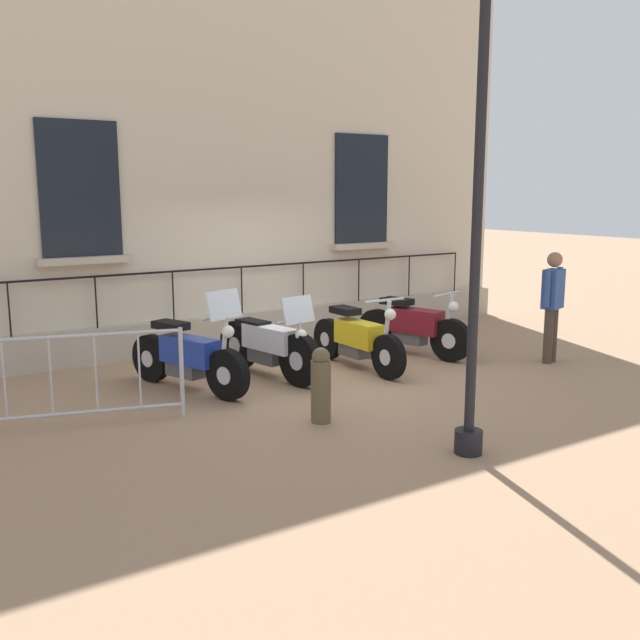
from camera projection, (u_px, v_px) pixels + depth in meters
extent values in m
plane|color=#9E7A5B|center=(313.00, 373.00, 10.25)|extent=(60.00, 60.00, 0.00)
cube|color=beige|center=(227.00, 109.00, 11.72)|extent=(0.60, 11.49, 7.78)
cube|color=#B1A48F|center=(241.00, 329.00, 12.06)|extent=(0.20, 11.49, 0.55)
cube|color=black|center=(362.00, 189.00, 13.05)|extent=(0.06, 1.16, 1.95)
cube|color=#BCAE97|center=(364.00, 246.00, 13.16)|extent=(0.24, 1.36, 0.10)
cube|color=black|center=(80.00, 189.00, 10.33)|extent=(0.06, 1.16, 1.95)
cube|color=#BCAE97|center=(85.00, 260.00, 10.45)|extent=(0.24, 1.36, 0.10)
cube|color=black|center=(241.00, 267.00, 11.83)|extent=(0.03, 9.65, 0.03)
cylinder|color=black|center=(9.00, 310.00, 9.96)|extent=(0.02, 0.02, 0.78)
cylinder|color=black|center=(96.00, 302.00, 10.61)|extent=(0.02, 0.02, 0.78)
cylinder|color=black|center=(173.00, 296.00, 11.25)|extent=(0.02, 0.02, 0.78)
cylinder|color=black|center=(242.00, 290.00, 11.90)|extent=(0.02, 0.02, 0.78)
cylinder|color=black|center=(303.00, 285.00, 12.55)|extent=(0.02, 0.02, 0.78)
cylinder|color=black|center=(359.00, 280.00, 13.20)|extent=(0.02, 0.02, 0.78)
cylinder|color=black|center=(409.00, 276.00, 13.85)|extent=(0.02, 0.02, 0.78)
cylinder|color=black|center=(455.00, 272.00, 14.50)|extent=(0.02, 0.02, 0.78)
cylinder|color=black|center=(228.00, 375.00, 8.88)|extent=(0.66, 0.34, 0.65)
cylinder|color=silver|center=(228.00, 375.00, 8.88)|extent=(0.27, 0.22, 0.23)
cylinder|color=black|center=(151.00, 358.00, 9.76)|extent=(0.66, 0.34, 0.65)
cylinder|color=silver|center=(151.00, 358.00, 9.76)|extent=(0.27, 0.22, 0.23)
cube|color=#1E389E|center=(190.00, 351.00, 9.25)|extent=(0.92, 0.57, 0.35)
cube|color=#4C4C51|center=(185.00, 368.00, 9.36)|extent=(0.57, 0.40, 0.23)
cube|color=black|center=(171.00, 325.00, 9.41)|extent=(0.55, 0.41, 0.10)
cylinder|color=silver|center=(224.00, 346.00, 8.85)|extent=(0.17, 0.11, 0.74)
cylinder|color=silver|center=(221.00, 316.00, 8.81)|extent=(0.25, 0.63, 0.04)
sphere|color=white|center=(228.00, 332.00, 8.77)|extent=(0.16, 0.16, 0.16)
cylinder|color=silver|center=(186.00, 372.00, 9.60)|extent=(0.77, 0.33, 0.08)
cube|color=silver|center=(224.00, 305.00, 8.75)|extent=(0.29, 0.54, 0.36)
cylinder|color=black|center=(300.00, 360.00, 9.49)|extent=(0.73, 0.27, 0.72)
cylinder|color=silver|center=(300.00, 360.00, 9.49)|extent=(0.28, 0.21, 0.25)
cylinder|color=black|center=(239.00, 345.00, 10.44)|extent=(0.73, 0.27, 0.72)
cylinder|color=silver|center=(239.00, 345.00, 10.44)|extent=(0.28, 0.21, 0.25)
cube|color=silver|center=(270.00, 338.00, 9.89)|extent=(0.95, 0.45, 0.33)
cube|color=#4C4C51|center=(266.00, 354.00, 10.01)|extent=(0.58, 0.33, 0.25)
cube|color=black|center=(253.00, 324.00, 10.13)|extent=(0.55, 0.35, 0.10)
cylinder|color=silver|center=(298.00, 340.00, 9.48)|extent=(0.17, 0.09, 0.54)
cylinder|color=silver|center=(295.00, 320.00, 9.47)|extent=(0.15, 0.62, 0.04)
sphere|color=white|center=(301.00, 335.00, 9.42)|extent=(0.16, 0.16, 0.16)
cylinder|color=silver|center=(266.00, 359.00, 10.26)|extent=(0.82, 0.23, 0.08)
cube|color=silver|center=(298.00, 310.00, 9.40)|extent=(0.22, 0.52, 0.36)
cylinder|color=black|center=(388.00, 357.00, 9.86)|extent=(0.63, 0.13, 0.63)
cylinder|color=silver|center=(388.00, 357.00, 9.86)|extent=(0.22, 0.14, 0.22)
cylinder|color=black|center=(328.00, 339.00, 11.06)|extent=(0.63, 0.13, 0.63)
cylinder|color=silver|center=(328.00, 339.00, 11.06)|extent=(0.22, 0.14, 0.22)
cube|color=gold|center=(359.00, 334.00, 10.38)|extent=(0.83, 0.32, 0.35)
cube|color=#4C4C51|center=(355.00, 349.00, 10.51)|extent=(0.50, 0.25, 0.22)
cube|color=black|center=(345.00, 310.00, 10.61)|extent=(0.47, 0.28, 0.10)
cylinder|color=silver|center=(387.00, 329.00, 9.83)|extent=(0.16, 0.06, 0.79)
cylinder|color=silver|center=(385.00, 300.00, 9.81)|extent=(0.05, 0.67, 0.04)
sphere|color=white|center=(390.00, 314.00, 9.74)|extent=(0.16, 0.16, 0.16)
cylinder|color=silver|center=(357.00, 353.00, 10.75)|extent=(0.74, 0.09, 0.08)
cylinder|color=black|center=(451.00, 340.00, 10.88)|extent=(0.67, 0.33, 0.66)
cylinder|color=silver|center=(451.00, 340.00, 10.88)|extent=(0.27, 0.22, 0.23)
cylinder|color=black|center=(377.00, 329.00, 11.74)|extent=(0.67, 0.33, 0.66)
cylinder|color=silver|center=(377.00, 329.00, 11.74)|extent=(0.27, 0.22, 0.23)
cube|color=maroon|center=(415.00, 321.00, 11.24)|extent=(0.93, 0.57, 0.37)
cube|color=#4C4C51|center=(410.00, 336.00, 11.35)|extent=(0.58, 0.40, 0.23)
cube|color=black|center=(397.00, 301.00, 11.41)|extent=(0.55, 0.42, 0.10)
cylinder|color=silver|center=(449.00, 317.00, 10.85)|extent=(0.17, 0.10, 0.71)
cylinder|color=silver|center=(447.00, 294.00, 10.81)|extent=(0.25, 0.69, 0.04)
sphere|color=white|center=(453.00, 307.00, 10.77)|extent=(0.16, 0.16, 0.16)
cylinder|color=silver|center=(407.00, 340.00, 11.61)|extent=(0.77, 0.31, 0.08)
cylinder|color=black|center=(468.00, 442.00, 7.11)|extent=(0.28, 0.28, 0.24)
cylinder|color=black|center=(478.00, 207.00, 6.70)|extent=(0.10, 0.10, 4.86)
cylinder|color=#B7B7BF|center=(182.00, 372.00, 8.20)|extent=(0.05, 0.05, 1.05)
cylinder|color=#B7B7BF|center=(71.00, 336.00, 7.77)|extent=(0.69, 2.27, 0.04)
cylinder|color=#B7B7BF|center=(76.00, 413.00, 7.93)|extent=(0.69, 2.27, 0.04)
cylinder|color=#B7B7BF|center=(4.00, 379.00, 7.64)|extent=(0.02, 0.02, 0.87)
cylinder|color=#B7B7BF|center=(51.00, 375.00, 7.78)|extent=(0.02, 0.02, 0.87)
cylinder|color=#B7B7BF|center=(96.00, 372.00, 7.91)|extent=(0.02, 0.02, 0.87)
cylinder|color=#B7B7BF|center=(139.00, 369.00, 8.05)|extent=(0.02, 0.02, 0.87)
cylinder|color=brown|center=(321.00, 391.00, 8.03)|extent=(0.23, 0.23, 0.71)
sphere|color=brown|center=(321.00, 357.00, 7.96)|extent=(0.20, 0.20, 0.20)
cylinder|color=#47382D|center=(548.00, 336.00, 10.76)|extent=(0.14, 0.14, 0.83)
cylinder|color=#47382D|center=(553.00, 335.00, 10.88)|extent=(0.14, 0.14, 0.83)
cube|color=#2D4C8C|center=(553.00, 289.00, 10.69)|extent=(0.31, 0.41, 0.59)
sphere|color=#8C664C|center=(555.00, 260.00, 10.62)|extent=(0.23, 0.23, 0.23)
cylinder|color=#2D4C8C|center=(547.00, 288.00, 10.52)|extent=(0.09, 0.09, 0.56)
cylinder|color=#2D4C8C|center=(559.00, 285.00, 10.85)|extent=(0.09, 0.09, 0.56)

